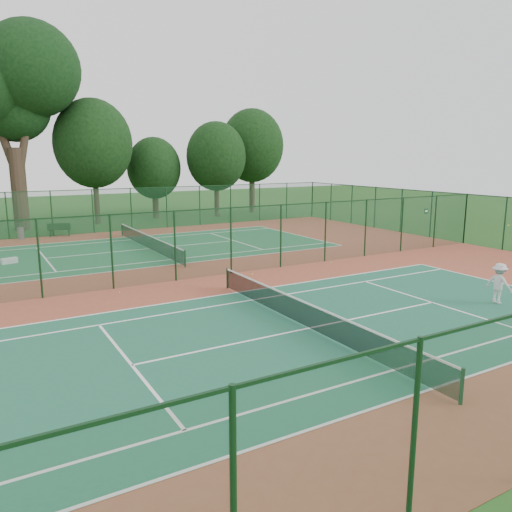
# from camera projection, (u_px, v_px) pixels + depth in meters

# --- Properties ---
(ground) EXTENTS (120.00, 120.00, 0.00)m
(ground) POSITION_uv_depth(u_px,v_px,m) (205.00, 277.00, 25.46)
(ground) COLOR #215019
(ground) RESTS_ON ground
(red_pad) EXTENTS (40.00, 36.00, 0.01)m
(red_pad) POSITION_uv_depth(u_px,v_px,m) (205.00, 277.00, 25.46)
(red_pad) COLOR brown
(red_pad) RESTS_ON ground
(court_near) EXTENTS (23.77, 10.97, 0.01)m
(court_near) POSITION_uv_depth(u_px,v_px,m) (308.00, 328.00, 17.82)
(court_near) COLOR #1D5D42
(court_near) RESTS_ON red_pad
(court_far) EXTENTS (23.77, 10.97, 0.01)m
(court_far) POSITION_uv_depth(u_px,v_px,m) (149.00, 249.00, 33.09)
(court_far) COLOR #1F6238
(court_far) RESTS_ON red_pad
(fence_north) EXTENTS (40.00, 0.09, 3.50)m
(fence_north) POSITION_uv_depth(u_px,v_px,m) (112.00, 210.00, 40.38)
(fence_north) COLOR #194D2C
(fence_north) RESTS_ON ground
(fence_east) EXTENTS (0.09, 36.00, 3.50)m
(fence_east) POSITION_uv_depth(u_px,v_px,m) (465.00, 218.00, 34.93)
(fence_east) COLOR #194C29
(fence_east) RESTS_ON ground
(fence_divider) EXTENTS (40.00, 0.09, 3.50)m
(fence_divider) POSITION_uv_depth(u_px,v_px,m) (204.00, 243.00, 25.11)
(fence_divider) COLOR #174627
(fence_divider) RESTS_ON ground
(tennis_net_near) EXTENTS (0.10, 12.90, 0.97)m
(tennis_net_near) POSITION_uv_depth(u_px,v_px,m) (309.00, 314.00, 17.71)
(tennis_net_near) COLOR #13341F
(tennis_net_near) RESTS_ON ground
(tennis_net_far) EXTENTS (0.10, 12.90, 0.97)m
(tennis_net_far) POSITION_uv_depth(u_px,v_px,m) (148.00, 241.00, 32.99)
(tennis_net_far) COLOR #143920
(tennis_net_far) RESTS_ON ground
(player_near) EXTENTS (0.75, 1.16, 1.70)m
(player_near) POSITION_uv_depth(u_px,v_px,m) (499.00, 283.00, 20.72)
(player_near) COLOR silver
(player_near) RESTS_ON court_near
(trash_bin) EXTENTS (0.50, 0.50, 0.87)m
(trash_bin) POSITION_uv_depth(u_px,v_px,m) (21.00, 233.00, 36.90)
(trash_bin) COLOR slate
(trash_bin) RESTS_ON red_pad
(bench) EXTENTS (1.73, 0.89, 1.02)m
(bench) POSITION_uv_depth(u_px,v_px,m) (59.00, 229.00, 38.14)
(bench) COLOR black
(bench) RESTS_ON red_pad
(kit_bag) EXTENTS (0.93, 0.57, 0.33)m
(kit_bag) POSITION_uv_depth(u_px,v_px,m) (9.00, 261.00, 28.53)
(kit_bag) COLOR silver
(kit_bag) RESTS_ON red_pad
(stray_ball_a) EXTENTS (0.07, 0.07, 0.07)m
(stray_ball_a) POSITION_uv_depth(u_px,v_px,m) (252.00, 274.00, 25.87)
(stray_ball_a) COLOR #E7F338
(stray_ball_a) RESTS_ON red_pad
(stray_ball_b) EXTENTS (0.06, 0.06, 0.06)m
(stray_ball_b) POSITION_uv_depth(u_px,v_px,m) (331.00, 262.00, 28.71)
(stray_ball_b) COLOR #D6F138
(stray_ball_b) RESTS_ON red_pad
(stray_ball_c) EXTENTS (0.06, 0.06, 0.06)m
(stray_ball_c) POSITION_uv_depth(u_px,v_px,m) (119.00, 292.00, 22.43)
(stray_ball_c) COLOR #AEC42D
(stray_ball_c) RESTS_ON red_pad
(big_tree) EXTENTS (10.88, 7.96, 16.71)m
(big_tree) POSITION_uv_depth(u_px,v_px,m) (11.00, 82.00, 39.62)
(big_tree) COLOR #37281E
(big_tree) RESTS_ON ground
(evergreen_row) EXTENTS (39.00, 5.00, 12.00)m
(evergreen_row) POSITION_uv_depth(u_px,v_px,m) (102.00, 222.00, 46.28)
(evergreen_row) COLOR black
(evergreen_row) RESTS_ON ground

